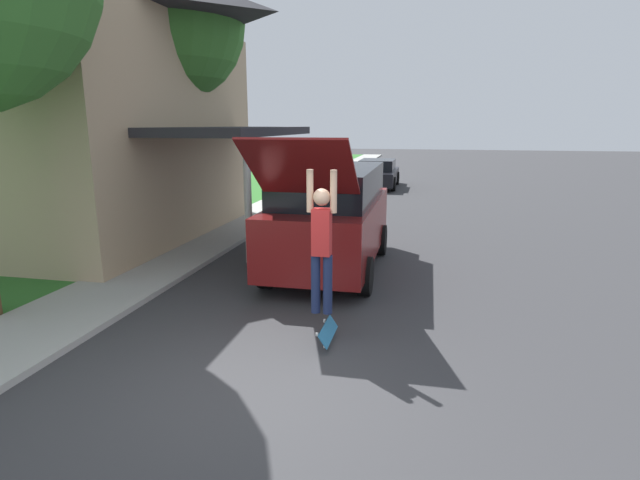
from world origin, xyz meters
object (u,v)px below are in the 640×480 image
object	(u,v)px
lawn_tree_far	(167,23)
skateboarder	(322,241)
car_down_street	(377,174)
skateboard	(328,331)
suv_parked	(331,215)

from	to	relation	value
lawn_tree_far	skateboarder	size ratio (longest dim) A/B	3.84
lawn_tree_far	skateboarder	xyz separation A→B (m)	(5.58, -6.51, -4.15)
skateboarder	car_down_street	bearing A→B (deg)	93.45
lawn_tree_far	skateboard	xyz separation A→B (m)	(5.67, -6.51, -5.47)
suv_parked	car_down_street	size ratio (longest dim) A/B	1.25
lawn_tree_far	suv_parked	size ratio (longest dim) A/B	1.38
lawn_tree_far	skateboard	distance (m)	10.21
lawn_tree_far	skateboarder	bearing A→B (deg)	-49.42
car_down_street	skateboarder	bearing A→B (deg)	-86.55
suv_parked	skateboard	size ratio (longest dim) A/B	7.05
car_down_street	suv_parked	bearing A→B (deg)	-88.05
suv_parked	car_down_street	bearing A→B (deg)	91.95
lawn_tree_far	suv_parked	bearing A→B (deg)	-29.19
car_down_street	skateboarder	size ratio (longest dim) A/B	2.23
car_down_street	skateboard	world-z (taller)	car_down_street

